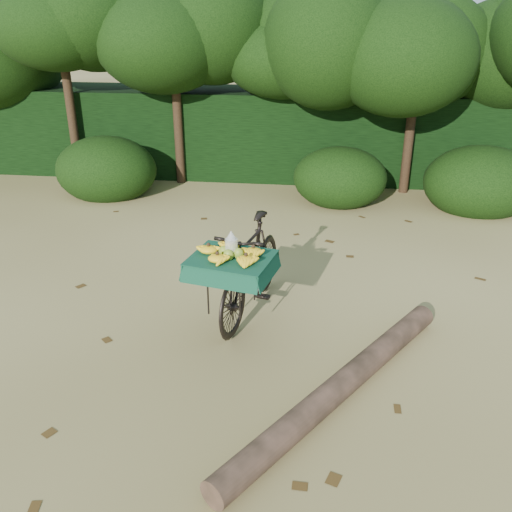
# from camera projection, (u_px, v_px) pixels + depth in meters

# --- Properties ---
(ground) EXTENTS (80.00, 80.00, 0.00)m
(ground) POSITION_uv_depth(u_px,v_px,m) (216.00, 313.00, 6.49)
(ground) COLOR tan
(ground) RESTS_ON ground
(vendor_bicycle) EXTENTS (1.07, 2.01, 1.17)m
(vendor_bicycle) POSITION_uv_depth(u_px,v_px,m) (250.00, 267.00, 6.27)
(vendor_bicycle) COLOR black
(vendor_bicycle) RESTS_ON ground
(fallen_log) EXTENTS (2.10, 2.94, 0.24)m
(fallen_log) POSITION_uv_depth(u_px,v_px,m) (342.00, 385.00, 5.03)
(fallen_log) COLOR brown
(fallen_log) RESTS_ON ground
(hedge_backdrop) EXTENTS (26.00, 1.80, 1.80)m
(hedge_backdrop) POSITION_uv_depth(u_px,v_px,m) (270.00, 133.00, 11.82)
(hedge_backdrop) COLOR black
(hedge_backdrop) RESTS_ON ground
(tree_row) EXTENTS (14.50, 2.00, 4.00)m
(tree_row) POSITION_uv_depth(u_px,v_px,m) (234.00, 84.00, 10.72)
(tree_row) COLOR black
(tree_row) RESTS_ON ground
(bush_clumps) EXTENTS (8.80, 1.70, 0.90)m
(bush_clumps) POSITION_uv_depth(u_px,v_px,m) (286.00, 179.00, 10.14)
(bush_clumps) COLOR black
(bush_clumps) RESTS_ON ground
(leaf_litter) EXTENTS (7.00, 7.30, 0.01)m
(leaf_litter) POSITION_uv_depth(u_px,v_px,m) (226.00, 288.00, 7.07)
(leaf_litter) COLOR #462F12
(leaf_litter) RESTS_ON ground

